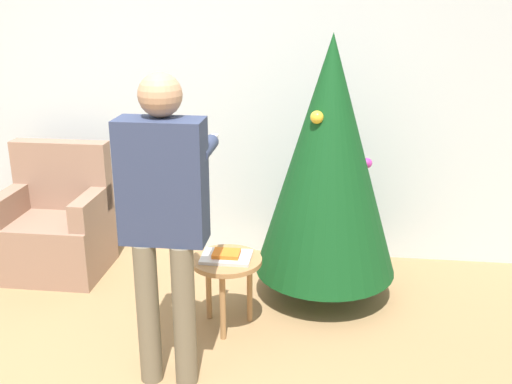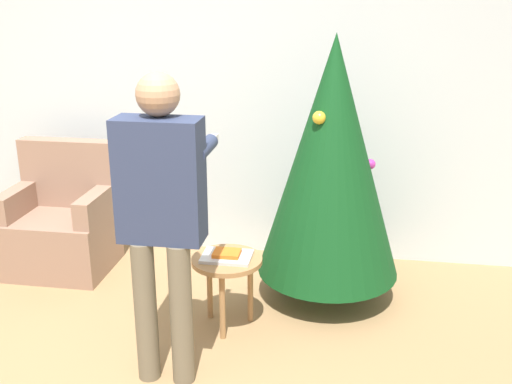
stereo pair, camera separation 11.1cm
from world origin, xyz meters
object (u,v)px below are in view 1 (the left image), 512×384
(person_standing, at_px, (164,206))
(side_stool, at_px, (227,269))
(christmas_tree, at_px, (329,158))
(armchair, at_px, (56,227))

(person_standing, height_order, side_stool, person_standing)
(christmas_tree, height_order, armchair, christmas_tree)
(christmas_tree, bearing_deg, side_stool, -140.07)
(side_stool, bearing_deg, christmas_tree, 39.93)
(armchair, distance_m, side_stool, 1.54)
(person_standing, relative_size, side_stool, 3.55)
(christmas_tree, xyz_separation_m, side_stool, (-0.60, -0.50, -0.59))
(christmas_tree, bearing_deg, person_standing, -128.29)
(christmas_tree, xyz_separation_m, armchair, (-2.00, 0.14, -0.64))
(person_standing, distance_m, side_stool, 0.83)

